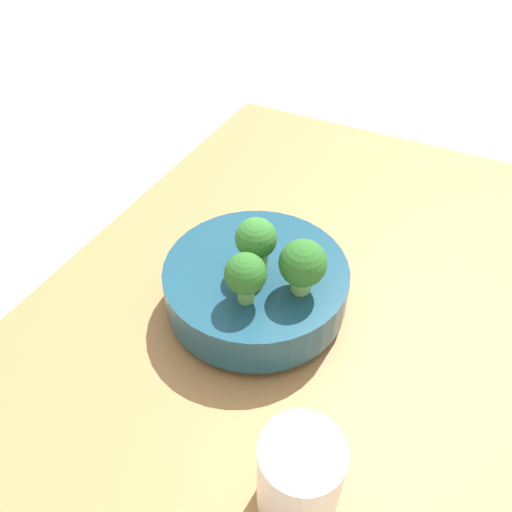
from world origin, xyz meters
TOP-DOWN VIEW (x-y plane):
  - ground_plane at (0.00, 0.00)m, footprint 6.00×6.00m
  - table at (0.00, 0.00)m, footprint 0.97×0.63m
  - bowl at (0.02, -0.04)m, footprint 0.22×0.22m
  - broccoli_floret_back at (0.03, 0.02)m, footprint 0.05×0.05m
  - broccoli_floret_right at (0.07, -0.03)m, footprint 0.05×0.05m
  - broccoli_floret_center at (0.02, -0.04)m, footprint 0.05×0.05m
  - cup at (0.22, 0.10)m, footprint 0.07×0.07m

SIDE VIEW (x-z plane):
  - ground_plane at x=0.00m, z-range 0.00..0.00m
  - table at x=0.00m, z-range 0.00..0.05m
  - bowl at x=0.02m, z-range 0.05..0.12m
  - cup at x=0.22m, z-range 0.05..0.15m
  - broccoli_floret_right at x=0.07m, z-range 0.12..0.19m
  - broccoli_floret_back at x=0.03m, z-range 0.12..0.19m
  - broccoli_floret_center at x=0.02m, z-range 0.12..0.19m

